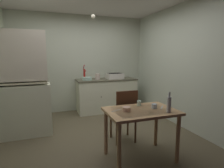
# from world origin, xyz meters

# --- Properties ---
(ground_plane) EXTENTS (4.58, 4.58, 0.00)m
(ground_plane) POSITION_xyz_m (0.00, 0.00, 0.00)
(ground_plane) COLOR brown
(wall_back) EXTENTS (3.66, 0.10, 2.58)m
(wall_back) POSITION_xyz_m (0.00, 1.84, 1.29)
(wall_back) COLOR beige
(wall_back) RESTS_ON ground
(wall_right) EXTENTS (0.10, 3.68, 2.58)m
(wall_right) POSITION_xyz_m (1.83, 0.00, 1.29)
(wall_right) COLOR beige
(wall_right) RESTS_ON ground
(hutch_cabinet) EXTENTS (0.92, 0.45, 1.96)m
(hutch_cabinet) POSITION_xyz_m (-1.30, 0.49, 0.92)
(hutch_cabinet) COLOR silver
(hutch_cabinet) RESTS_ON ground
(counter_cabinet) EXTENTS (1.60, 0.64, 0.88)m
(counter_cabinet) POSITION_xyz_m (0.63, 1.47, 0.44)
(counter_cabinet) COLOR silver
(counter_cabinet) RESTS_ON ground
(sink_basin) EXTENTS (0.44, 0.34, 0.15)m
(sink_basin) POSITION_xyz_m (0.87, 1.47, 0.96)
(sink_basin) COLOR white
(sink_basin) RESTS_ON counter_cabinet
(hand_pump) EXTENTS (0.05, 0.27, 0.39)m
(hand_pump) POSITION_xyz_m (0.04, 1.52, 1.05)
(hand_pump) COLOR #B21E19
(hand_pump) RESTS_ON counter_cabinet
(mixing_bowl_counter) EXTENTS (0.25, 0.25, 0.08)m
(mixing_bowl_counter) POSITION_xyz_m (0.09, 1.42, 0.92)
(mixing_bowl_counter) COLOR #ADD1C1
(mixing_bowl_counter) RESTS_ON counter_cabinet
(stoneware_crock) EXTENTS (0.13, 0.13, 0.16)m
(stoneware_crock) POSITION_xyz_m (0.38, 1.45, 0.96)
(stoneware_crock) COLOR beige
(stoneware_crock) RESTS_ON counter_cabinet
(dining_table) EXTENTS (1.01, 0.69, 0.74)m
(dining_table) POSITION_xyz_m (0.35, -0.99, 0.63)
(dining_table) COLOR #AB8154
(dining_table) RESTS_ON ground
(chair_far_side) EXTENTS (0.41, 0.41, 0.94)m
(chair_far_side) POSITION_xyz_m (0.35, -0.42, 0.50)
(chair_far_side) COLOR #4D311D
(chair_far_side) RESTS_ON ground
(serving_bowl_wide) EXTENTS (0.11, 0.11, 0.06)m
(serving_bowl_wide) POSITION_xyz_m (0.14, -0.96, 0.77)
(serving_bowl_wide) COLOR tan
(serving_bowl_wide) RESTS_ON dining_table
(mug_tall) EXTENTS (0.06, 0.06, 0.08)m
(mug_tall) POSITION_xyz_m (0.43, -0.78, 0.78)
(mug_tall) COLOR #ADD1C1
(mug_tall) RESTS_ON dining_table
(teacup_cream) EXTENTS (0.08, 0.08, 0.07)m
(teacup_cream) POSITION_xyz_m (0.58, -0.98, 0.78)
(teacup_cream) COLOR #9EB2C6
(teacup_cream) RESTS_ON dining_table
(glass_bottle) EXTENTS (0.06, 0.06, 0.28)m
(glass_bottle) POSITION_xyz_m (0.66, -1.21, 0.86)
(glass_bottle) COLOR #B7BCC1
(glass_bottle) RESTS_ON dining_table
(table_knife) EXTENTS (0.15, 0.16, 0.00)m
(table_knife) POSITION_xyz_m (0.71, -0.98, 0.75)
(table_knife) COLOR silver
(table_knife) RESTS_ON dining_table
(teaspoon_near_bowl) EXTENTS (0.16, 0.07, 0.00)m
(teaspoon_near_bowl) POSITION_xyz_m (0.01, -0.91, 0.75)
(teaspoon_near_bowl) COLOR beige
(teaspoon_near_bowl) RESTS_ON dining_table
(pendant_bulb) EXTENTS (0.08, 0.08, 0.08)m
(pendant_bulb) POSITION_xyz_m (0.00, 0.32, 2.25)
(pendant_bulb) COLOR #F9EFCC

